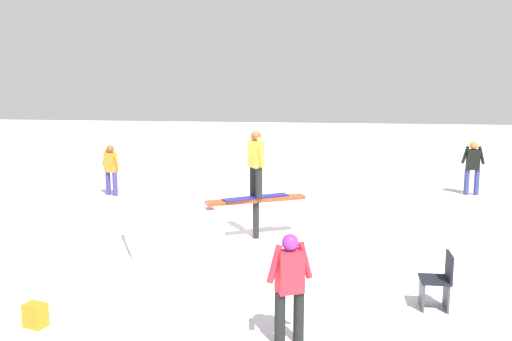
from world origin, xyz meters
The scene contains 10 objects.
ground_plane centered at (0.00, 0.00, 0.00)m, with size 60.00×60.00×0.00m, color white.
rail_feature centered at (0.00, 0.00, 0.74)m, with size 2.10×1.25×0.89m.
snow_kicker_ramp centered at (-1.63, -0.82, 0.36)m, with size 1.80×1.50×0.72m, color white.
main_rider_on_rail centered at (0.00, 0.00, 1.62)m, with size 1.39×1.06×1.46m.
bystander_red centered at (1.06, -4.82, 0.84)m, with size 0.61×0.37×1.49m.
bystander_orange centered at (-4.77, 3.85, 0.84)m, with size 0.65×0.34×1.49m.
bystander_black centered at (5.73, 5.28, 0.89)m, with size 0.68×0.24×1.59m.
loose_snowboard_white centered at (0.96, 5.03, 0.01)m, with size 1.50×0.28×0.02m, color white.
folding_chair centered at (3.21, -3.41, 0.41)m, with size 0.44×0.44×0.88m.
backpack_on_snow centered at (-2.52, -4.78, 0.17)m, with size 0.30×0.22×0.34m, color orange.
Camera 1 is at (1.53, -11.87, 3.51)m, focal length 40.00 mm.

